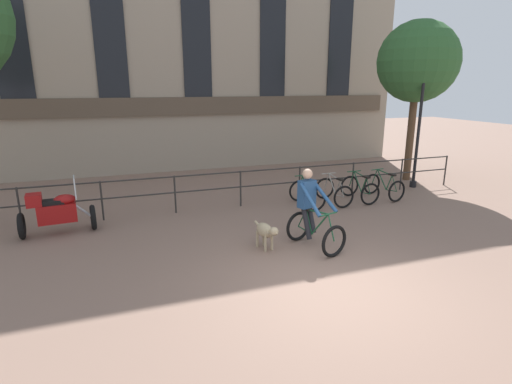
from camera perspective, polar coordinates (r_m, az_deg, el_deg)
ground_plane at (r=7.22m, az=10.67°, el=-13.49°), size 60.00×60.00×0.00m
canal_railing at (r=11.46m, az=-2.23°, el=1.38°), size 15.05×0.05×1.05m
building_facade at (r=16.85m, az=-8.75°, el=21.39°), size 18.00×0.72×10.69m
cyclist_with_bike at (r=8.64m, az=7.95°, el=-2.99°), size 0.97×1.31×1.70m
dog at (r=8.51m, az=1.45°, el=-5.63°), size 0.36×0.86×0.60m
parked_motorcycle at (r=10.41m, az=-26.62°, el=-2.50°), size 1.69×0.76×1.35m
parked_bicycle_near_lamp at (r=11.62m, az=7.30°, el=-0.32°), size 0.67×1.11×0.86m
parked_bicycle_mid_left at (r=12.04m, az=11.08°, el=0.06°), size 0.69×1.13×0.86m
parked_bicycle_mid_right at (r=12.50m, az=14.58°, el=0.41°), size 0.69×1.13×0.86m
parked_bicycle_far_end at (r=13.01m, az=17.83°, el=0.74°), size 0.80×1.19×0.86m
street_lamp at (r=14.45m, az=22.43°, el=10.35°), size 0.28×0.28×4.47m
tree_canalside_right at (r=15.55m, az=22.11°, el=16.78°), size 2.78×2.78×5.58m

